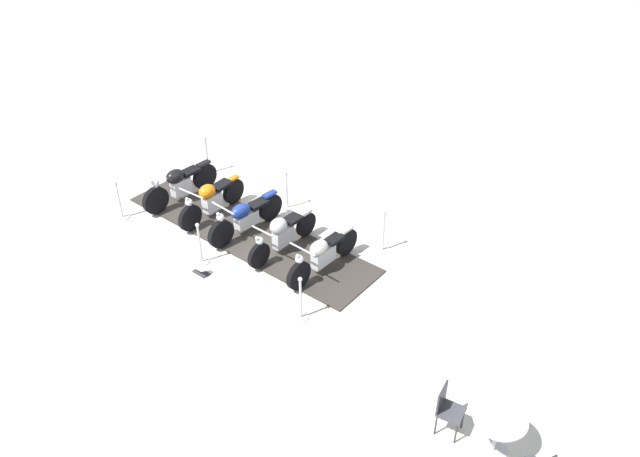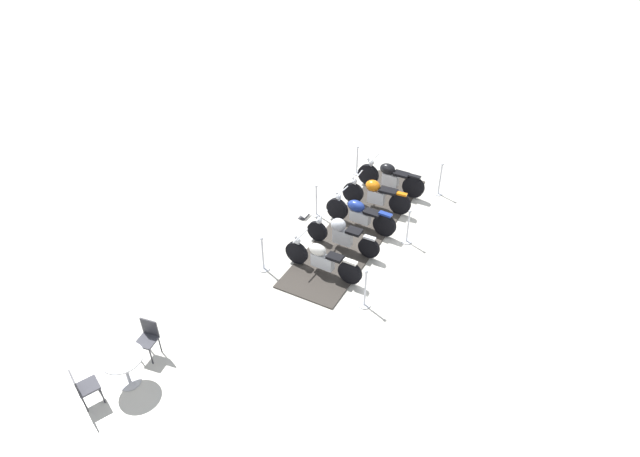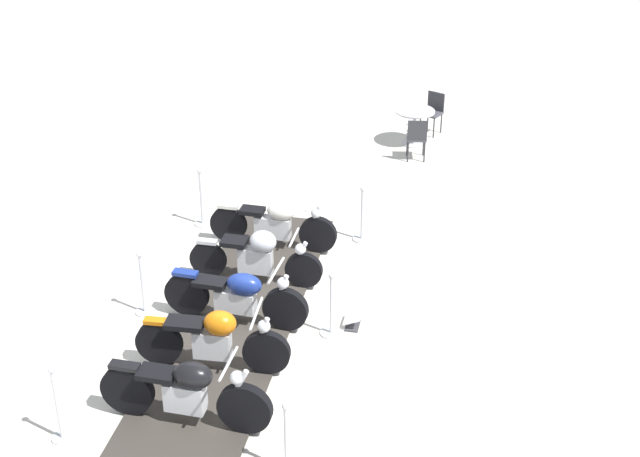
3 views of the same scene
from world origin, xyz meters
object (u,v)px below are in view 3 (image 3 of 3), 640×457
(motorcycle_cream, at_px, (275,223))
(stanchion_left_rear, at_px, (202,206))
(info_placard, at_px, (353,321))
(cafe_table, at_px, (415,119))
(motorcycle_black, at_px, (187,391))
(cafe_chair_near_table, at_px, (417,136))
(cafe_chair_across_table, at_px, (433,110))
(stanchion_right_mid, at_px, (331,315))
(stanchion_right_rear, at_px, (362,222))
(motorcycle_navy, at_px, (237,295))
(motorcycle_chrome, at_px, (258,255))
(stanchion_right_front, at_px, (286,451))
(stanchion_left_mid, at_px, (143,292))
(stanchion_left_front, at_px, (59,413))
(motorcycle_copper, at_px, (214,338))

(motorcycle_cream, relative_size, stanchion_left_rear, 1.99)
(info_placard, height_order, cafe_table, cafe_table)
(motorcycle_black, relative_size, cafe_chair_near_table, 2.47)
(stanchion_left_rear, bearing_deg, cafe_chair_across_table, 43.42)
(stanchion_right_mid, bearing_deg, stanchion_right_rear, 79.11)
(motorcycle_navy, bearing_deg, cafe_chair_near_table, 76.70)
(stanchion_right_mid, bearing_deg, stanchion_left_rear, 124.07)
(motorcycle_chrome, relative_size, motorcycle_cream, 0.98)
(stanchion_right_front, bearing_deg, motorcycle_cream, 94.22)
(motorcycle_navy, relative_size, cafe_chair_across_table, 2.44)
(stanchion_left_mid, distance_m, cafe_chair_across_table, 8.87)
(motorcycle_black, relative_size, stanchion_left_front, 2.02)
(motorcycle_chrome, relative_size, stanchion_right_front, 2.11)
(motorcycle_copper, relative_size, cafe_chair_across_table, 2.42)
(motorcycle_chrome, relative_size, stanchion_right_rear, 2.10)
(cafe_chair_across_table, bearing_deg, stanchion_left_mid, -0.81)
(stanchion_left_front, relative_size, cafe_chair_across_table, 1.24)
(motorcycle_navy, relative_size, stanchion_right_front, 2.14)
(cafe_table, bearing_deg, motorcycle_cream, -121.42)
(motorcycle_cream, relative_size, stanchion_right_front, 2.14)
(info_placard, bearing_deg, motorcycle_copper, -49.74)
(motorcycle_black, height_order, cafe_chair_across_table, motorcycle_black)
(stanchion_right_rear, xyz_separation_m, info_placard, (-0.22, -2.65, -0.27))
(stanchion_left_mid, bearing_deg, stanchion_left_front, -100.89)
(stanchion_left_front, distance_m, info_placard, 4.54)
(cafe_chair_across_table, bearing_deg, stanchion_left_front, 5.22)
(motorcycle_chrome, height_order, stanchion_right_mid, stanchion_right_mid)
(motorcycle_black, relative_size, motorcycle_navy, 1.03)
(stanchion_left_rear, xyz_separation_m, info_placard, (2.65, -3.20, -0.31))
(stanchion_left_mid, xyz_separation_m, cafe_table, (4.68, 6.55, 0.23))
(cafe_table, bearing_deg, motorcycle_chrome, -117.72)
(motorcycle_black, bearing_deg, motorcycle_cream, 91.92)
(stanchion_right_front, distance_m, stanchion_left_rear, 6.54)
(stanchion_left_front, bearing_deg, stanchion_left_rear, 79.11)
(stanchion_left_mid, relative_size, stanchion_right_mid, 1.02)
(stanchion_left_rear, relative_size, cafe_table, 1.31)
(motorcycle_navy, distance_m, cafe_table, 7.55)
(stanchion_right_rear, distance_m, cafe_table, 4.42)
(motorcycle_chrome, bearing_deg, motorcycle_black, -89.52)
(motorcycle_chrome, height_order, stanchion_left_mid, stanchion_left_mid)
(stanchion_right_rear, distance_m, stanchion_left_rear, 2.92)
(motorcycle_black, bearing_deg, motorcycle_navy, 91.91)
(motorcycle_chrome, distance_m, stanchion_left_front, 4.36)
(motorcycle_black, relative_size, stanchion_left_mid, 2.12)
(motorcycle_black, height_order, info_placard, motorcycle_black)
(stanchion_right_mid, xyz_separation_m, cafe_chair_across_table, (2.29, 7.77, 0.19))
(motorcycle_chrome, relative_size, stanchion_left_mid, 2.03)
(stanchion_right_front, bearing_deg, stanchion_right_rear, 79.11)
(motorcycle_chrome, relative_size, stanchion_left_front, 1.93)
(motorcycle_black, height_order, stanchion_left_rear, stanchion_left_rear)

